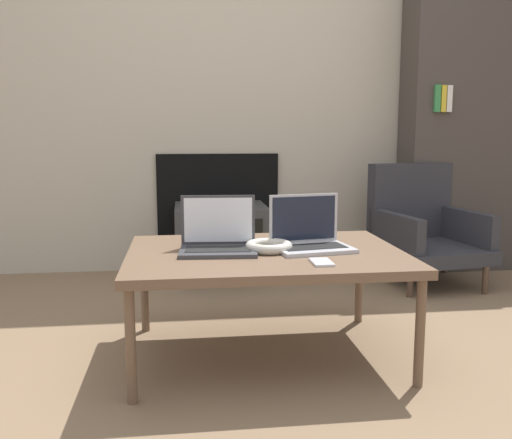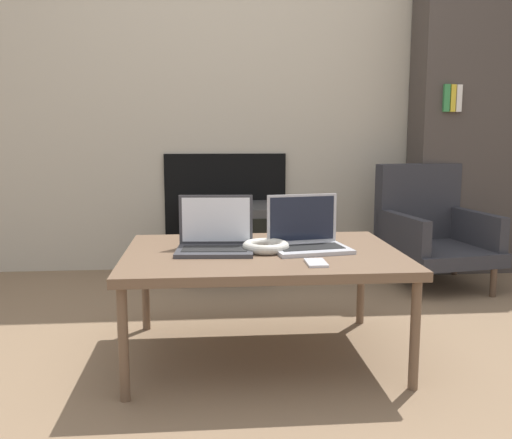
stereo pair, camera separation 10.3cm
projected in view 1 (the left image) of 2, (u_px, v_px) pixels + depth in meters
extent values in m
plane|color=#7A6047|center=(277.00, 387.00, 2.07)|extent=(14.00, 14.00, 0.00)
cube|color=#B7AD99|center=(231.00, 72.00, 3.71)|extent=(7.00, 0.06, 2.60)
cube|color=black|center=(218.00, 212.00, 3.80)|extent=(0.80, 0.03, 0.77)
cube|color=brown|center=(265.00, 255.00, 2.30)|extent=(1.10, 0.80, 0.04)
cylinder|color=brown|center=(131.00, 346.00, 1.92)|extent=(0.04, 0.04, 0.41)
cylinder|color=brown|center=(420.00, 333.00, 2.05)|extent=(0.04, 0.04, 0.41)
cylinder|color=brown|center=(145.00, 288.00, 2.62)|extent=(0.04, 0.04, 0.41)
cylinder|color=brown|center=(359.00, 281.00, 2.75)|extent=(0.04, 0.04, 0.41)
cube|color=#38383D|center=(218.00, 251.00, 2.25)|extent=(0.32, 0.24, 0.02)
cube|color=black|center=(218.00, 249.00, 2.25)|extent=(0.27, 0.14, 0.00)
cube|color=#38383D|center=(218.00, 220.00, 2.34)|extent=(0.30, 0.03, 0.20)
cube|color=white|center=(218.00, 220.00, 2.34)|extent=(0.28, 0.02, 0.18)
cube|color=#B2B2B7|center=(313.00, 249.00, 2.30)|extent=(0.34, 0.27, 0.02)
cube|color=black|center=(313.00, 246.00, 2.30)|extent=(0.27, 0.16, 0.00)
cube|color=#B2B2B7|center=(304.00, 218.00, 2.39)|extent=(0.30, 0.06, 0.20)
cube|color=black|center=(304.00, 218.00, 2.38)|extent=(0.28, 0.05, 0.18)
torus|color=beige|center=(269.00, 246.00, 2.29)|extent=(0.19, 0.19, 0.04)
cube|color=silver|center=(322.00, 262.00, 2.08)|extent=(0.07, 0.12, 0.01)
cube|color=#383838|center=(221.00, 242.00, 3.58)|extent=(0.56, 0.49, 0.46)
cube|color=black|center=(224.00, 250.00, 3.34)|extent=(0.46, 0.01, 0.36)
cube|color=#2D2D33|center=(430.00, 251.00, 3.44)|extent=(0.64, 0.69, 0.08)
cube|color=#2D2D33|center=(409.00, 201.00, 3.63)|extent=(0.56, 0.19, 0.47)
cube|color=#2D2D33|center=(395.00, 230.00, 3.34)|extent=(0.15, 0.54, 0.20)
cube|color=#2D2D33|center=(466.00, 226.00, 3.48)|extent=(0.15, 0.54, 0.20)
cylinder|color=#4C3828|center=(410.00, 283.00, 3.18)|extent=(0.04, 0.04, 0.16)
cylinder|color=#4C3828|center=(485.00, 280.00, 3.24)|extent=(0.04, 0.04, 0.16)
cylinder|color=#4C3828|center=(380.00, 262.00, 3.67)|extent=(0.04, 0.04, 0.16)
cylinder|color=#4C3828|center=(446.00, 260.00, 3.73)|extent=(0.04, 0.04, 0.16)
cube|color=#3F3833|center=(469.00, 127.00, 3.76)|extent=(0.87, 0.30, 1.88)
cube|color=#337F42|center=(437.00, 98.00, 3.54)|extent=(0.04, 0.02, 0.17)
cube|color=gold|center=(443.00, 99.00, 3.55)|extent=(0.03, 0.02, 0.16)
cube|color=silver|center=(449.00, 99.00, 3.55)|extent=(0.03, 0.02, 0.16)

